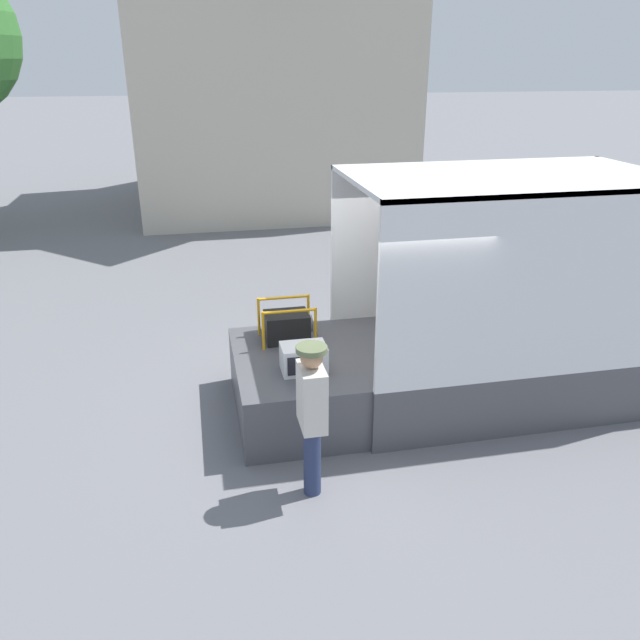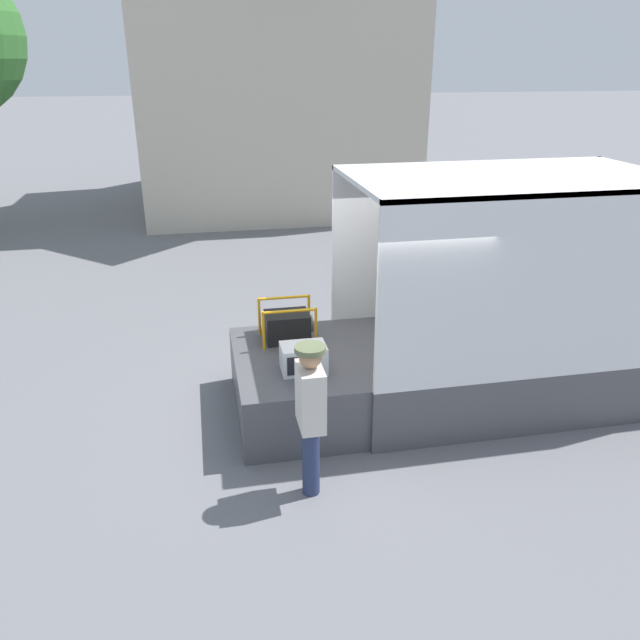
# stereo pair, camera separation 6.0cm
# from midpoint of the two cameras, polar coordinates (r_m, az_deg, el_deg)

# --- Properties ---
(ground_plane) EXTENTS (160.00, 160.00, 0.00)m
(ground_plane) POSITION_cam_midpoint_polar(r_m,az_deg,el_deg) (8.23, 2.41, -7.82)
(ground_plane) COLOR slate
(box_truck) EXTENTS (6.07, 2.22, 2.93)m
(box_truck) POSITION_cam_midpoint_polar(r_m,az_deg,el_deg) (9.30, 24.62, 0.35)
(box_truck) COLOR #B2B2B7
(box_truck) RESTS_ON ground
(tailgate_deck) EXTENTS (1.44, 2.11, 0.78)m
(tailgate_deck) POSITION_cam_midpoint_polar(r_m,az_deg,el_deg) (7.91, -2.66, -5.92)
(tailgate_deck) COLOR #4C4C51
(tailgate_deck) RESTS_ON ground
(microwave) EXTENTS (0.53, 0.38, 0.33)m
(microwave) POSITION_cam_midpoint_polar(r_m,az_deg,el_deg) (7.32, -1.74, -3.51)
(microwave) COLOR white
(microwave) RESTS_ON tailgate_deck
(portable_generator) EXTENTS (0.70, 0.53, 0.52)m
(portable_generator) POSITION_cam_midpoint_polar(r_m,az_deg,el_deg) (8.12, -3.10, -0.54)
(portable_generator) COLOR black
(portable_generator) RESTS_ON tailgate_deck
(worker_person) EXTENTS (0.30, 0.44, 1.68)m
(worker_person) POSITION_cam_midpoint_polar(r_m,az_deg,el_deg) (6.18, -1.03, -7.90)
(worker_person) COLOR navy
(worker_person) RESTS_ON ground
(house_backdrop) EXTENTS (7.84, 7.57, 9.99)m
(house_backdrop) POSITION_cam_midpoint_polar(r_m,az_deg,el_deg) (19.98, -5.23, 25.23)
(house_backdrop) COLOR beige
(house_backdrop) RESTS_ON ground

